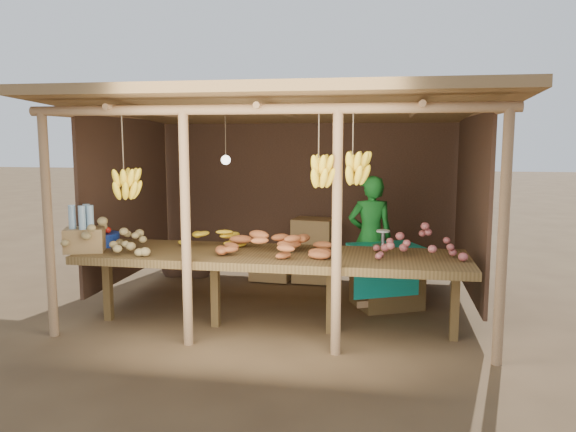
# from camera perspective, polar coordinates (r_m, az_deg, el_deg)

# --- Properties ---
(ground) EXTENTS (60.00, 60.00, 0.00)m
(ground) POSITION_cam_1_polar(r_m,az_deg,el_deg) (6.77, 0.00, -8.84)
(ground) COLOR brown
(ground) RESTS_ON ground
(stall_structure) EXTENTS (4.70, 3.50, 2.43)m
(stall_structure) POSITION_cam_1_polar(r_m,az_deg,el_deg) (6.38, -0.60, 7.47)
(stall_structure) COLOR #A47B55
(stall_structure) RESTS_ON ground
(counter) EXTENTS (3.90, 1.05, 0.80)m
(counter) POSITION_cam_1_polar(r_m,az_deg,el_deg) (5.68, -1.65, -4.39)
(counter) COLOR brown
(counter) RESTS_ON ground
(potato_heap) EXTENTS (0.96, 0.60, 0.36)m
(potato_heap) POSITION_cam_1_polar(r_m,az_deg,el_deg) (5.96, -17.90, -1.82)
(potato_heap) COLOR #9B8350
(potato_heap) RESTS_ON counter
(sweet_potato_heap) EXTENTS (1.11, 0.76, 0.36)m
(sweet_potato_heap) POSITION_cam_1_polar(r_m,az_deg,el_deg) (5.58, -1.60, -2.09)
(sweet_potato_heap) COLOR #AD582C
(sweet_potato_heap) RESTS_ON counter
(onion_heap) EXTENTS (0.88, 0.55, 0.36)m
(onion_heap) POSITION_cam_1_polar(r_m,az_deg,el_deg) (5.61, 13.21, -2.24)
(onion_heap) COLOR #A65150
(onion_heap) RESTS_ON counter
(banana_pile) EXTENTS (0.71, 0.58, 0.35)m
(banana_pile) POSITION_cam_1_polar(r_m,az_deg,el_deg) (5.95, -8.24, -1.61)
(banana_pile) COLOR gold
(banana_pile) RESTS_ON counter
(tomato_basin) EXTENTS (0.39, 0.39, 0.21)m
(tomato_basin) POSITION_cam_1_polar(r_m,az_deg,el_deg) (6.38, -18.48, -2.12)
(tomato_basin) COLOR navy
(tomato_basin) RESTS_ON counter
(bottle_box) EXTENTS (0.46, 0.42, 0.48)m
(bottle_box) POSITION_cam_1_polar(r_m,az_deg,el_deg) (6.08, -19.98, -1.69)
(bottle_box) COLOR olive
(bottle_box) RESTS_ON counter
(vendor) EXTENTS (0.61, 0.47, 1.50)m
(vendor) POSITION_cam_1_polar(r_m,az_deg,el_deg) (6.94, 8.36, -2.13)
(vendor) COLOR #1B7C28
(vendor) RESTS_ON ground
(tarp_crate) EXTENTS (0.99, 0.93, 0.93)m
(tarp_crate) POSITION_cam_1_polar(r_m,az_deg,el_deg) (6.66, 9.99, -5.85)
(tarp_crate) COLOR brown
(tarp_crate) RESTS_ON ground
(carton_stack) EXTENTS (1.16, 0.48, 0.86)m
(carton_stack) POSITION_cam_1_polar(r_m,az_deg,el_deg) (7.68, 1.21, -3.94)
(carton_stack) COLOR olive
(carton_stack) RESTS_ON ground
(burlap_sacks) EXTENTS (0.76, 0.40, 0.53)m
(burlap_sacks) POSITION_cam_1_polar(r_m,az_deg,el_deg) (8.16, -10.30, -4.41)
(burlap_sacks) COLOR #4C3223
(burlap_sacks) RESTS_ON ground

